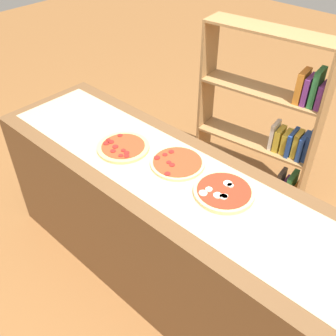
{
  "coord_description": "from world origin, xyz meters",
  "views": [
    {
      "loc": [
        1.07,
        -1.16,
        2.18
      ],
      "look_at": [
        0.0,
        0.0,
        0.91
      ],
      "focal_mm": 41.44,
      "sensor_mm": 36.0,
      "label": 1
    }
  ],
  "objects_px": {
    "pizza_pepperoni_0": "(123,147)",
    "pizza_pepperoni_1": "(177,163)",
    "pizza_mozzarella_2": "(224,192)",
    "bookshelf": "(272,126)"
  },
  "relations": [
    {
      "from": "pizza_pepperoni_0",
      "to": "pizza_pepperoni_1",
      "type": "height_order",
      "value": "same"
    },
    {
      "from": "pizza_pepperoni_0",
      "to": "pizza_mozzarella_2",
      "type": "height_order",
      "value": "pizza_mozzarella_2"
    },
    {
      "from": "pizza_mozzarella_2",
      "to": "bookshelf",
      "type": "height_order",
      "value": "bookshelf"
    },
    {
      "from": "pizza_pepperoni_0",
      "to": "pizza_mozzarella_2",
      "type": "xyz_separation_m",
      "value": [
        0.64,
        0.08,
        0.0
      ]
    },
    {
      "from": "pizza_pepperoni_1",
      "to": "bookshelf",
      "type": "xyz_separation_m",
      "value": [
        -0.01,
        1.07,
        -0.28
      ]
    },
    {
      "from": "pizza_pepperoni_0",
      "to": "pizza_mozzarella_2",
      "type": "relative_size",
      "value": 0.99
    },
    {
      "from": "pizza_pepperoni_1",
      "to": "pizza_mozzarella_2",
      "type": "relative_size",
      "value": 0.98
    },
    {
      "from": "pizza_mozzarella_2",
      "to": "pizza_pepperoni_0",
      "type": "bearing_deg",
      "value": -172.85
    },
    {
      "from": "pizza_mozzarella_2",
      "to": "pizza_pepperoni_1",
      "type": "bearing_deg",
      "value": 176.48
    },
    {
      "from": "pizza_pepperoni_0",
      "to": "bookshelf",
      "type": "xyz_separation_m",
      "value": [
        0.31,
        1.17,
        -0.28
      ]
    }
  ]
}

